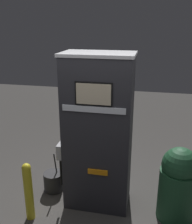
{
  "coord_description": "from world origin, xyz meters",
  "views": [
    {
      "loc": [
        0.67,
        -2.96,
        2.57
      ],
      "look_at": [
        0.0,
        0.13,
        1.47
      ],
      "focal_mm": 42.0,
      "sensor_mm": 36.0,
      "label": 1
    }
  ],
  "objects_px": {
    "trash_bin": "(178,184)",
    "safety_bollard": "(28,190)",
    "gas_pump": "(98,134)",
    "squeegee_bucket": "(54,181)"
  },
  "relations": [
    {
      "from": "trash_bin",
      "to": "safety_bollard",
      "type": "bearing_deg",
      "value": -167.12
    },
    {
      "from": "gas_pump",
      "to": "trash_bin",
      "type": "bearing_deg",
      "value": -5.25
    },
    {
      "from": "safety_bollard",
      "to": "squeegee_bucket",
      "type": "height_order",
      "value": "safety_bollard"
    },
    {
      "from": "gas_pump",
      "to": "trash_bin",
      "type": "relative_size",
      "value": 2.11
    },
    {
      "from": "trash_bin",
      "to": "squeegee_bucket",
      "type": "height_order",
      "value": "trash_bin"
    },
    {
      "from": "safety_bollard",
      "to": "squeegee_bucket",
      "type": "xyz_separation_m",
      "value": [
        0.08,
        0.68,
        -0.29
      ]
    },
    {
      "from": "safety_bollard",
      "to": "trash_bin",
      "type": "distance_m",
      "value": 1.99
    },
    {
      "from": "safety_bollard",
      "to": "trash_bin",
      "type": "relative_size",
      "value": 0.81
    },
    {
      "from": "safety_bollard",
      "to": "trash_bin",
      "type": "height_order",
      "value": "trash_bin"
    },
    {
      "from": "gas_pump",
      "to": "safety_bollard",
      "type": "distance_m",
      "value": 1.19
    }
  ]
}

